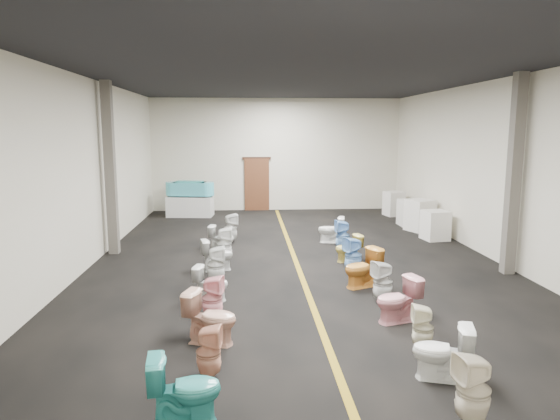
# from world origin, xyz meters

# --- Properties ---
(floor) EXTENTS (16.00, 16.00, 0.00)m
(floor) POSITION_xyz_m (0.00, 0.00, 0.00)
(floor) COLOR black
(floor) RESTS_ON ground
(ceiling) EXTENTS (16.00, 16.00, 0.00)m
(ceiling) POSITION_xyz_m (0.00, 0.00, 4.50)
(ceiling) COLOR black
(ceiling) RESTS_ON ground
(wall_back) EXTENTS (10.00, 0.00, 10.00)m
(wall_back) POSITION_xyz_m (0.00, 8.00, 2.25)
(wall_back) COLOR beige
(wall_back) RESTS_ON ground
(wall_front) EXTENTS (10.00, 0.00, 10.00)m
(wall_front) POSITION_xyz_m (0.00, -8.00, 2.25)
(wall_front) COLOR beige
(wall_front) RESTS_ON ground
(wall_left) EXTENTS (0.00, 16.00, 16.00)m
(wall_left) POSITION_xyz_m (-5.00, 0.00, 2.25)
(wall_left) COLOR beige
(wall_left) RESTS_ON ground
(wall_right) EXTENTS (0.00, 16.00, 16.00)m
(wall_right) POSITION_xyz_m (5.00, 0.00, 2.25)
(wall_right) COLOR beige
(wall_right) RESTS_ON ground
(aisle_stripe) EXTENTS (0.12, 15.60, 0.01)m
(aisle_stripe) POSITION_xyz_m (0.00, 0.00, 0.00)
(aisle_stripe) COLOR olive
(aisle_stripe) RESTS_ON floor
(back_door) EXTENTS (1.00, 0.10, 2.10)m
(back_door) POSITION_xyz_m (-0.80, 7.94, 1.05)
(back_door) COLOR #562D19
(back_door) RESTS_ON floor
(door_frame) EXTENTS (1.15, 0.08, 0.10)m
(door_frame) POSITION_xyz_m (-0.80, 7.95, 2.12)
(door_frame) COLOR #331C11
(door_frame) RESTS_ON back_door
(column_left) EXTENTS (0.25, 0.25, 4.50)m
(column_left) POSITION_xyz_m (-4.75, 1.00, 2.25)
(column_left) COLOR #59544C
(column_left) RESTS_ON floor
(column_right) EXTENTS (0.25, 0.25, 4.50)m
(column_right) POSITION_xyz_m (4.75, -1.50, 2.25)
(column_right) COLOR #59544C
(column_right) RESTS_ON floor
(display_table) EXTENTS (1.76, 1.00, 0.75)m
(display_table) POSITION_xyz_m (-3.36, 6.68, 0.37)
(display_table) COLOR silver
(display_table) RESTS_ON floor
(bathtub) EXTENTS (1.84, 0.88, 0.55)m
(bathtub) POSITION_xyz_m (-3.36, 6.68, 1.07)
(bathtub) COLOR #44B3C5
(bathtub) RESTS_ON display_table
(appliance_crate_a) EXTENTS (0.77, 0.77, 0.88)m
(appliance_crate_a) POSITION_xyz_m (4.40, 2.05, 0.44)
(appliance_crate_a) COLOR silver
(appliance_crate_a) RESTS_ON floor
(appliance_crate_b) EXTENTS (0.97, 0.97, 1.02)m
(appliance_crate_b) POSITION_xyz_m (4.40, 3.38, 0.51)
(appliance_crate_b) COLOR silver
(appliance_crate_b) RESTS_ON floor
(appliance_crate_c) EXTENTS (0.80, 0.80, 0.89)m
(appliance_crate_c) POSITION_xyz_m (4.40, 4.27, 0.44)
(appliance_crate_c) COLOR silver
(appliance_crate_c) RESTS_ON floor
(appliance_crate_d) EXTENTS (0.77, 0.77, 0.92)m
(appliance_crate_d) POSITION_xyz_m (4.40, 6.29, 0.46)
(appliance_crate_d) COLOR silver
(appliance_crate_d) RESTS_ON floor
(toilet_left_0) EXTENTS (0.84, 0.54, 0.81)m
(toilet_left_0) POSITION_xyz_m (-1.92, -7.01, 0.41)
(toilet_left_0) COLOR teal
(toilet_left_0) RESTS_ON floor
(toilet_left_1) EXTENTS (0.37, 0.36, 0.73)m
(toilet_left_1) POSITION_xyz_m (-1.73, -6.00, 0.37)
(toilet_left_1) COLOR tan
(toilet_left_1) RESTS_ON floor
(toilet_left_2) EXTENTS (0.91, 0.68, 0.82)m
(toilet_left_2) POSITION_xyz_m (-1.78, -4.89, 0.41)
(toilet_left_2) COLOR #D69F87
(toilet_left_2) RESTS_ON floor
(toilet_left_3) EXTENTS (0.42, 0.42, 0.79)m
(toilet_left_3) POSITION_xyz_m (-1.82, -3.96, 0.40)
(toilet_left_3) COLOR #F7A7AE
(toilet_left_3) RESTS_ON floor
(toilet_left_4) EXTENTS (0.73, 0.51, 0.67)m
(toilet_left_4) POSITION_xyz_m (-1.91, -2.90, 0.34)
(toilet_left_4) COLOR silver
(toilet_left_4) RESTS_ON floor
(toilet_left_5) EXTENTS (0.41, 0.40, 0.82)m
(toilet_left_5) POSITION_xyz_m (-1.88, -1.88, 0.41)
(toilet_left_5) COLOR silver
(toilet_left_5) RESTS_ON floor
(toilet_left_6) EXTENTS (0.80, 0.57, 0.74)m
(toilet_left_6) POSITION_xyz_m (-1.91, -0.83, 0.37)
(toilet_left_6) COLOR silver
(toilet_left_6) RESTS_ON floor
(toilet_left_7) EXTENTS (0.43, 0.42, 0.85)m
(toilet_left_7) POSITION_xyz_m (-1.79, 0.05, 0.42)
(toilet_left_7) COLOR white
(toilet_left_7) RESTS_ON floor
(toilet_left_8) EXTENTS (0.74, 0.50, 0.69)m
(toilet_left_8) POSITION_xyz_m (-1.91, 1.11, 0.35)
(toilet_left_8) COLOR silver
(toilet_left_8) RESTS_ON floor
(toilet_left_9) EXTENTS (0.48, 0.47, 0.85)m
(toilet_left_9) POSITION_xyz_m (-1.69, 2.09, 0.42)
(toilet_left_9) COLOR silver
(toilet_left_9) RESTS_ON floor
(toilet_right_0) EXTENTS (0.43, 0.42, 0.83)m
(toilet_right_0) POSITION_xyz_m (1.27, -7.26, 0.42)
(toilet_right_0) COLOR beige
(toilet_right_0) RESTS_ON floor
(toilet_right_1) EXTENTS (0.84, 0.63, 0.77)m
(toilet_right_1) POSITION_xyz_m (1.33, -6.24, 0.38)
(toilet_right_1) COLOR white
(toilet_right_1) RESTS_ON floor
(toilet_right_2) EXTENTS (0.36, 0.36, 0.69)m
(toilet_right_2) POSITION_xyz_m (1.39, -5.33, 0.35)
(toilet_right_2) COLOR #EFE7C7
(toilet_right_2) RESTS_ON floor
(toilet_right_3) EXTENTS (0.87, 0.64, 0.79)m
(toilet_right_3) POSITION_xyz_m (1.35, -4.24, 0.39)
(toilet_right_3) COLOR pink
(toilet_right_3) RESTS_ON floor
(toilet_right_4) EXTENTS (0.45, 0.45, 0.81)m
(toilet_right_4) POSITION_xyz_m (1.35, -3.27, 0.41)
(toilet_right_4) COLOR silver
(toilet_right_4) RESTS_ON floor
(toilet_right_5) EXTENTS (0.92, 0.75, 0.82)m
(toilet_right_5) POSITION_xyz_m (1.18, -2.30, 0.41)
(toilet_right_5) COLOR orange
(toilet_right_5) RESTS_ON floor
(toilet_right_6) EXTENTS (0.50, 0.50, 0.85)m
(toilet_right_6) POSITION_xyz_m (1.20, -1.32, 0.43)
(toilet_right_6) COLOR #7FB5EE
(toilet_right_6) RESTS_ON floor
(toilet_right_7) EXTENTS (0.73, 0.52, 0.68)m
(toilet_right_7) POSITION_xyz_m (1.31, -0.27, 0.34)
(toilet_right_7) COLOR #D9C156
(toilet_right_7) RESTS_ON floor
(toilet_right_8) EXTENTS (0.41, 0.41, 0.85)m
(toilet_right_8) POSITION_xyz_m (1.37, 0.82, 0.43)
(toilet_right_8) COLOR #79AEE9
(toilet_right_8) RESTS_ON floor
(toilet_right_9) EXTENTS (0.82, 0.56, 0.77)m
(toilet_right_9) POSITION_xyz_m (1.23, 1.86, 0.38)
(toilet_right_9) COLOR white
(toilet_right_9) RESTS_ON floor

